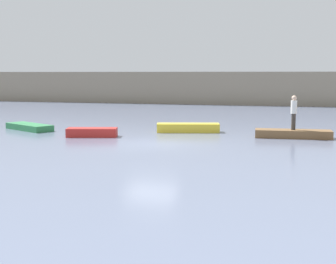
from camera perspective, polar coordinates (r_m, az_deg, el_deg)
The scene contains 7 objects.
ground_plane at distance 22.66m, azimuth -2.06°, elevation -1.45°, with size 120.00×120.00×0.00m, color slate.
embankment_wall at distance 51.32m, azimuth 8.01°, elevation 5.23°, with size 80.00×1.20×3.54m, color gray.
rowboat_green at distance 29.44m, azimuth -16.38°, elevation 0.59°, with size 3.47×1.19×0.36m, color #2D7F47.
rowboat_red at distance 25.56m, azimuth -9.14°, elevation -0.04°, with size 2.64×0.92×0.46m, color red.
rowboat_yellow at distance 27.21m, azimuth 2.44°, elevation 0.51°, with size 3.57×0.91×0.50m, color gold.
rowboat_brown at distance 25.62m, azimuth 14.84°, elevation -0.22°, with size 3.90×1.06×0.42m, color brown.
person_white_shirt at distance 25.49m, azimuth 14.93°, elevation 2.51°, with size 0.32×0.32×1.80m.
Camera 1 is at (6.82, -21.35, 3.36)m, focal length 50.55 mm.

